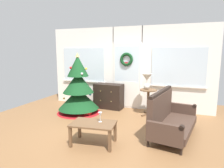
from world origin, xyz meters
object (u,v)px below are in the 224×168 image
at_px(dresser_cabinet, 109,96).
at_px(table_lamp, 147,79).
at_px(side_table, 148,97).
at_px(christmas_tree, 78,91).
at_px(gift_box, 88,112).
at_px(coffee_table, 93,126).
at_px(settee_sofa, 169,118).
at_px(wine_glass, 100,115).

height_order(dresser_cabinet, table_lamp, table_lamp).
relative_size(dresser_cabinet, side_table, 1.26).
bearing_deg(christmas_tree, gift_box, -22.97).
bearing_deg(coffee_table, side_table, 72.82).
relative_size(coffee_table, gift_box, 5.06).
height_order(settee_sofa, coffee_table, settee_sofa).
xyz_separation_m(dresser_cabinet, side_table, (1.29, -0.25, 0.13)).
distance_m(wine_glass, gift_box, 1.83).
xyz_separation_m(christmas_tree, settee_sofa, (2.62, -0.73, -0.27)).
distance_m(side_table, wine_glass, 2.16).
bearing_deg(dresser_cabinet, wine_glass, -72.87).
bearing_deg(settee_sofa, dresser_cabinet, 143.08).
xyz_separation_m(side_table, gift_box, (-1.58, -0.64, -0.43)).
xyz_separation_m(side_table, coffee_table, (-0.67, -2.18, -0.15)).
height_order(side_table, coffee_table, side_table).
bearing_deg(side_table, settee_sofa, -61.50).
bearing_deg(christmas_tree, coffee_table, -52.94).
bearing_deg(christmas_tree, wine_glass, -49.18).
distance_m(table_lamp, wine_glass, 2.23).
relative_size(side_table, table_lamp, 1.67).
distance_m(christmas_tree, side_table, 2.02).
height_order(dresser_cabinet, gift_box, dresser_cabinet).
height_order(table_lamp, wine_glass, table_lamp).
xyz_separation_m(table_lamp, wine_glass, (-0.51, -2.13, -0.44)).
distance_m(coffee_table, wine_glass, 0.25).
distance_m(side_table, coffee_table, 2.29).
height_order(side_table, gift_box, side_table).
distance_m(christmas_tree, settee_sofa, 2.73).
relative_size(settee_sofa, coffee_table, 1.94).
bearing_deg(dresser_cabinet, christmas_tree, -132.17).
bearing_deg(gift_box, settee_sofa, -14.31).
relative_size(christmas_tree, table_lamp, 3.98).
distance_m(settee_sofa, wine_glass, 1.52).
relative_size(settee_sofa, wine_glass, 8.91).
bearing_deg(wine_glass, coffee_table, -136.85).
bearing_deg(dresser_cabinet, coffee_table, -75.74).
xyz_separation_m(christmas_tree, coffee_table, (1.28, -1.70, -0.28)).
height_order(wine_glass, gift_box, wine_glass).
distance_m(side_table, gift_box, 1.76).
distance_m(christmas_tree, coffee_table, 2.15).
xyz_separation_m(christmas_tree, table_lamp, (1.90, 0.52, 0.37)).
xyz_separation_m(christmas_tree, side_table, (1.96, 0.48, -0.13)).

